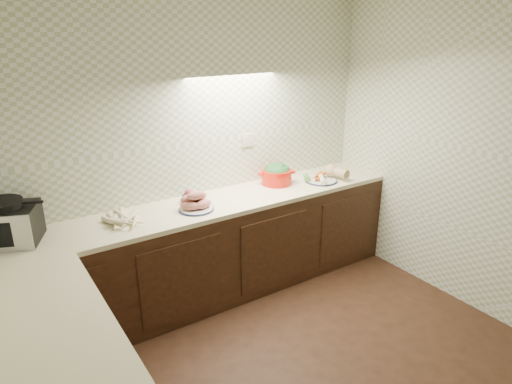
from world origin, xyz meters
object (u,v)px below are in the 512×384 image
dutch_oven (277,174)px  veg_plate (325,175)px  parsnip_pile (120,220)px  toaster_oven (4,224)px  onion_bowl (191,197)px  sweet_potato_plate (196,203)px

dutch_oven → veg_plate: 0.50m
parsnip_pile → toaster_oven: bearing=171.9°
dutch_oven → onion_bowl: bearing=-158.0°
veg_plate → sweet_potato_plate: bearing=179.7°
onion_bowl → veg_plate: size_ratio=0.41×
toaster_oven → dutch_oven: (2.32, -0.02, -0.05)m
toaster_oven → veg_plate: size_ratio=1.36×
toaster_oven → parsnip_pile: bearing=14.8°
onion_bowl → veg_plate: (1.37, -0.18, 0.01)m
sweet_potato_plate → parsnip_pile: bearing=173.5°
onion_bowl → sweet_potato_plate: bearing=-103.5°
veg_plate → parsnip_pile: bearing=177.8°
onion_bowl → dutch_oven: dutch_oven is taller
onion_bowl → veg_plate: bearing=-7.6°
dutch_oven → veg_plate: (0.47, -0.17, -0.04)m
toaster_oven → parsnip_pile: (0.77, -0.11, -0.12)m
sweet_potato_plate → veg_plate: size_ratio=0.75×
parsnip_pile → onion_bowl: (0.65, 0.11, 0.02)m
sweet_potato_plate → dutch_oven: size_ratio=0.78×
onion_bowl → parsnip_pile: bearing=-170.8°
dutch_oven → veg_plate: bearing=3.8°
onion_bowl → dutch_oven: size_ratio=0.43×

